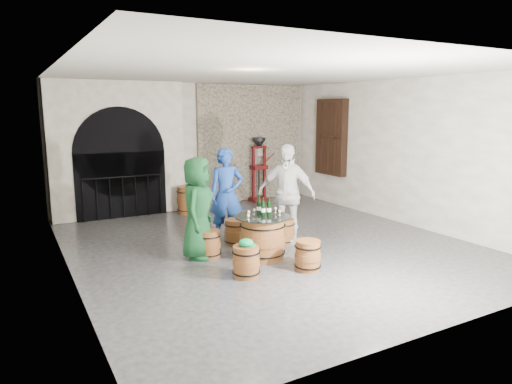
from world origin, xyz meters
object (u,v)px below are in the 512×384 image
wine_bottle_left (263,208)px  side_barrel (187,200)px  person_green (197,208)px  person_white (286,194)px  barrel_table (263,237)px  wine_bottle_center (269,208)px  barrel_stool_left (209,244)px  corking_press (259,165)px  wine_bottle_right (259,207)px  person_blue (227,195)px  barrel_stool_far (236,232)px  barrel_stool_right (284,231)px  barrel_stool_near_left (246,261)px  barrel_stool_near_right (308,255)px

wine_bottle_left → side_barrel: (0.05, 3.85, -0.54)m
person_green → person_white: person_white is taller
barrel_table → wine_bottle_center: 0.52m
barrel_stool_left → corking_press: corking_press is taller
barrel_table → wine_bottle_right: bearing=83.9°
person_blue → wine_bottle_center: (0.18, -1.31, -0.03)m
person_green → wine_bottle_right: bearing=-75.9°
person_white → wine_bottle_center: 0.97m
person_white → side_barrel: bearing=152.9°
side_barrel → person_blue: bearing=-93.1°
barrel_stool_far → wine_bottle_right: bearing=-84.9°
barrel_stool_far → corking_press: (2.41, 3.40, 0.79)m
wine_bottle_left → side_barrel: wine_bottle_left is taller
person_blue → person_green: bearing=-123.8°
barrel_stool_right → corking_press: (1.59, 3.80, 0.79)m
barrel_stool_near_left → person_white: 2.10m
barrel_stool_near_left → corking_press: corking_press is taller
barrel_table → barrel_stool_left: size_ratio=1.97×
person_white → wine_bottle_center: size_ratio=5.85×
barrel_stool_right → person_blue: (-0.84, 0.75, 0.67)m
person_green → wine_bottle_right: person_green is taller
barrel_table → wine_bottle_left: size_ratio=2.96×
barrel_stool_near_right → person_green: 2.03m
barrel_table → person_blue: 1.39m
corking_press → side_barrel: bearing=-173.0°
barrel_stool_near_left → side_barrel: side_barrel is taller
wine_bottle_right → person_blue: bearing=94.5°
barrel_stool_left → barrel_stool_near_left: size_ratio=1.00×
wine_bottle_left → person_green: bearing=150.5°
person_blue → barrel_stool_right: bearing=-24.6°
barrel_stool_far → wine_bottle_right: wine_bottle_right is taller
barrel_stool_far → wine_bottle_left: bearing=-85.8°
barrel_stool_near_right → wine_bottle_right: bearing=107.1°
barrel_stool_far → wine_bottle_left: (0.07, -0.93, 0.63)m
barrel_stool_far → side_barrel: bearing=87.7°
barrel_stool_right → wine_bottle_left: size_ratio=1.50×
barrel_stool_left → person_blue: 1.28m
barrel_stool_near_right → person_blue: bearing=100.6°
barrel_stool_far → barrel_stool_right: same height
barrel_stool_far → person_green: size_ratio=0.28×
barrel_stool_left → wine_bottle_center: bearing=-28.1°
barrel_stool_right → wine_bottle_right: size_ratio=1.50×
barrel_stool_far → person_white: person_white is taller
barrel_stool_right → side_barrel: size_ratio=0.72×
barrel_stool_left → person_green: bearing=149.8°
barrel_stool_far → barrel_stool_near_right: size_ratio=1.00×
barrel_stool_left → barrel_table: bearing=-30.2°
person_green → barrel_stool_left: bearing=-83.7°
person_green → wine_bottle_center: bearing=-81.9°
barrel_stool_near_left → wine_bottle_center: bearing=39.4°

